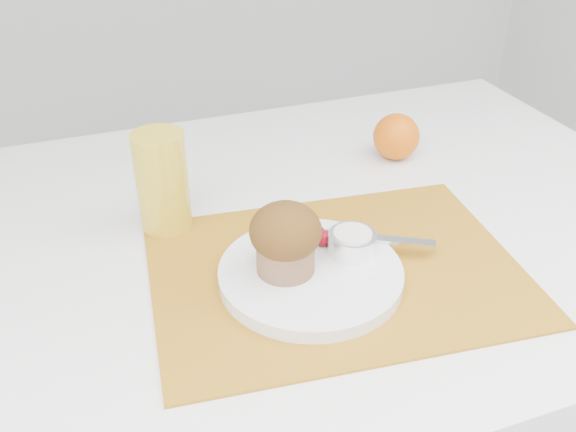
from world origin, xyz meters
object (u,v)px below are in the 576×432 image
object	(u,v)px
muffin	(286,238)
plate	(311,274)
orange	(396,137)
table	(286,408)
juice_glass	(162,182)

from	to	relation	value
muffin	plate	bearing A→B (deg)	-17.02
orange	muffin	size ratio (longest dim) A/B	0.85
table	juice_glass	size ratio (longest dim) A/B	8.49
juice_glass	orange	bearing A→B (deg)	11.09
table	plate	size ratio (longest dim) A/B	5.32
table	muffin	world-z (taller)	muffin
plate	muffin	bearing A→B (deg)	162.98
juice_glass	plate	bearing A→B (deg)	-53.15
plate	juice_glass	world-z (taller)	juice_glass
table	orange	world-z (taller)	orange
table	plate	distance (m)	0.41
plate	orange	bearing A→B (deg)	45.79
orange	juice_glass	size ratio (longest dim) A/B	0.54
orange	plate	bearing A→B (deg)	-134.21
juice_glass	table	bearing A→B (deg)	-19.24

